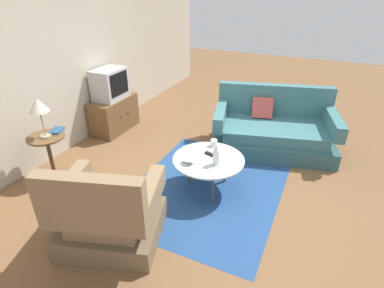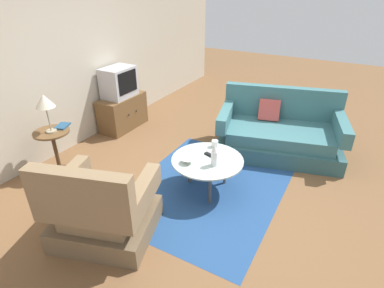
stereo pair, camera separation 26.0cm
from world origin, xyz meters
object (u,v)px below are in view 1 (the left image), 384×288
object	(u,v)px
coffee_table	(209,161)
book	(57,130)
vase	(216,155)
tv_remote_dark	(210,154)
tv_stand	(114,114)
armchair	(108,216)
side_table	(49,149)
television	(110,84)
mug	(214,143)
table_lamp	(38,106)
bowl	(189,161)
couch	(273,131)

from	to	relation	value
coffee_table	book	distance (m)	2.00
vase	tv_remote_dark	world-z (taller)	vase
tv_stand	book	bearing A→B (deg)	-172.63
armchair	side_table	world-z (taller)	armchair
television	mug	world-z (taller)	television
vase	table_lamp	bearing A→B (deg)	104.42
vase	mug	distance (m)	0.46
tv_remote_dark	book	bearing A→B (deg)	-147.41
coffee_table	mug	world-z (taller)	mug
tv_stand	mug	xyz separation A→B (m)	(-0.60, -2.06, 0.20)
television	bowl	world-z (taller)	television
table_lamp	vase	bearing A→B (deg)	-75.58
vase	bowl	world-z (taller)	vase
bowl	side_table	bearing A→B (deg)	103.38
armchair	mug	world-z (taller)	armchair
side_table	television	world-z (taller)	television
couch	side_table	world-z (taller)	couch
couch	table_lamp	bearing A→B (deg)	25.12
side_table	vase	size ratio (longest dim) A/B	2.32
book	television	bearing A→B (deg)	-13.12
coffee_table	television	world-z (taller)	television
couch	vase	world-z (taller)	couch
mug	side_table	bearing A→B (deg)	116.34
bowl	book	xyz separation A→B (m)	(-0.26, 1.77, 0.15)
television	table_lamp	bearing A→B (deg)	-173.06
side_table	book	world-z (taller)	book
couch	tv_stand	xyz separation A→B (m)	(-0.48, 2.62, -0.00)
coffee_table	tv_stand	world-z (taller)	tv_stand
table_lamp	tv_remote_dark	xyz separation A→B (m)	(0.71, -1.93, -0.56)
coffee_table	vase	xyz separation A→B (m)	(-0.08, -0.13, 0.16)
side_table	tv_remote_dark	bearing A→B (deg)	-70.13
coffee_table	bowl	xyz separation A→B (m)	(-0.19, 0.17, 0.06)
tv_remote_dark	bowl	bearing A→B (deg)	-102.06
side_table	book	size ratio (longest dim) A/B	2.54
table_lamp	bowl	xyz separation A→B (m)	(0.43, -1.77, -0.54)
side_table	mug	xyz separation A→B (m)	(0.94, -1.90, 0.05)
coffee_table	table_lamp	world-z (taller)	table_lamp
television	vase	distance (m)	2.49
armchair	tv_remote_dark	distance (m)	1.42
couch	side_table	xyz separation A→B (m)	(-2.02, 2.46, 0.14)
couch	vase	xyz separation A→B (m)	(-1.49, 0.37, 0.27)
tv_stand	table_lamp	size ratio (longest dim) A/B	1.72
couch	coffee_table	bearing A→B (deg)	55.98
side_table	vase	distance (m)	2.15
coffee_table	side_table	distance (m)	2.05
tv_stand	vase	size ratio (longest dim) A/B	3.29
side_table	television	bearing A→B (deg)	6.44
bowl	book	world-z (taller)	book
book	couch	bearing A→B (deg)	-73.84
coffee_table	television	distance (m)	2.36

